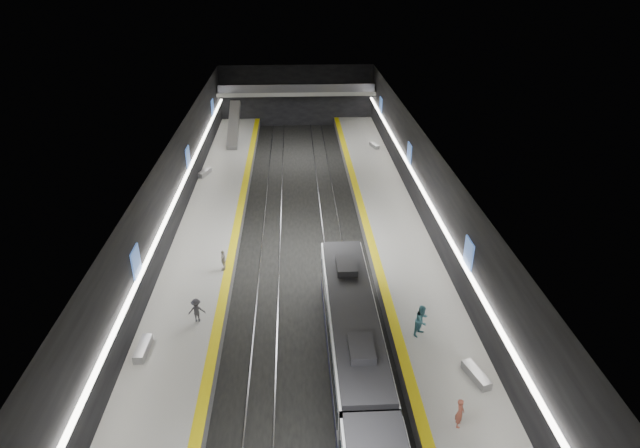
{
  "coord_description": "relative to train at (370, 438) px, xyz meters",
  "views": [
    {
      "loc": [
        -0.47,
        -35.43,
        20.98
      ],
      "look_at": [
        1.39,
        1.26,
        2.2
      ],
      "focal_mm": 30.0,
      "sensor_mm": 36.0,
      "label": 1
    }
  ],
  "objects": [
    {
      "name": "ground",
      "position": [
        -2.5,
        19.2,
        -2.2
      ],
      "size": [
        70.0,
        70.0,
        0.0
      ],
      "primitive_type": "plane",
      "color": "black",
      "rests_on": "ground"
    },
    {
      "name": "ceiling",
      "position": [
        -2.5,
        19.2,
        5.8
      ],
      "size": [
        20.0,
        70.0,
        0.04
      ],
      "primitive_type": "cube",
      "rotation": [
        3.14,
        0.0,
        0.0
      ],
      "color": "beige",
      "rests_on": "wall_left"
    },
    {
      "name": "wall_left",
      "position": [
        -12.5,
        19.2,
        1.8
      ],
      "size": [
        0.04,
        70.0,
        8.0
      ],
      "primitive_type": "cube",
      "color": "black",
      "rests_on": "ground"
    },
    {
      "name": "wall_right",
      "position": [
        7.5,
        19.2,
        1.8
      ],
      "size": [
        0.04,
        70.0,
        8.0
      ],
      "primitive_type": "cube",
      "color": "black",
      "rests_on": "ground"
    },
    {
      "name": "wall_back",
      "position": [
        -2.5,
        54.2,
        1.8
      ],
      "size": [
        20.0,
        0.04,
        8.0
      ],
      "primitive_type": "cube",
      "color": "black",
      "rests_on": "ground"
    },
    {
      "name": "platform_left",
      "position": [
        -10.0,
        19.2,
        -1.7
      ],
      "size": [
        5.0,
        70.0,
        1.0
      ],
      "primitive_type": "cube",
      "color": "slate",
      "rests_on": "ground"
    },
    {
      "name": "tile_surface_left",
      "position": [
        -10.0,
        19.2,
        -1.19
      ],
      "size": [
        5.0,
        70.0,
        0.02
      ],
      "primitive_type": "cube",
      "color": "#A0A19C",
      "rests_on": "platform_left"
    },
    {
      "name": "tactile_strip_left",
      "position": [
        -7.8,
        19.2,
        -1.18
      ],
      "size": [
        0.6,
        70.0,
        0.02
      ],
      "primitive_type": "cube",
      "color": "yellow",
      "rests_on": "platform_left"
    },
    {
      "name": "platform_right",
      "position": [
        5.0,
        19.2,
        -1.7
      ],
      "size": [
        5.0,
        70.0,
        1.0
      ],
      "primitive_type": "cube",
      "color": "slate",
      "rests_on": "ground"
    },
    {
      "name": "tile_surface_right",
      "position": [
        5.0,
        19.2,
        -1.19
      ],
      "size": [
        5.0,
        70.0,
        0.02
      ],
      "primitive_type": "cube",
      "color": "#A0A19C",
      "rests_on": "platform_right"
    },
    {
      "name": "tactile_strip_right",
      "position": [
        2.8,
        19.2,
        -1.18
      ],
      "size": [
        0.6,
        70.0,
        0.02
      ],
      "primitive_type": "cube",
      "color": "yellow",
      "rests_on": "platform_right"
    },
    {
      "name": "rails",
      "position": [
        -2.5,
        19.2,
        -2.14
      ],
      "size": [
        6.52,
        70.0,
        0.12
      ],
      "color": "gray",
      "rests_on": "ground"
    },
    {
      "name": "train",
      "position": [
        0.0,
        0.0,
        0.0
      ],
      "size": [
        2.69,
        29.66,
        3.6
      ],
      "color": "#0F1037",
      "rests_on": "ground"
    },
    {
      "name": "ad_posters",
      "position": [
        -2.5,
        20.2,
        2.3
      ],
      "size": [
        19.94,
        53.5,
        2.2
      ],
      "color": "#395EAD",
      "rests_on": "wall_left"
    },
    {
      "name": "cove_light_left",
      "position": [
        -12.3,
        19.2,
        1.6
      ],
      "size": [
        0.25,
        68.6,
        0.12
      ],
      "primitive_type": "cube",
      "color": "white",
      "rests_on": "wall_left"
    },
    {
      "name": "cove_light_right",
      "position": [
        7.3,
        19.2,
        1.6
      ],
      "size": [
        0.25,
        68.6,
        0.12
      ],
      "primitive_type": "cube",
      "color": "white",
      "rests_on": "wall_right"
    },
    {
      "name": "mezzanine_bridge",
      "position": [
        -2.5,
        52.12,
        2.84
      ],
      "size": [
        20.0,
        3.0,
        1.5
      ],
      "color": "gray",
      "rests_on": "wall_left"
    },
    {
      "name": "escalator",
      "position": [
        -10.0,
        45.2,
        0.7
      ],
      "size": [
        1.2,
        7.5,
        3.92
      ],
      "primitive_type": "cube",
      "rotation": [
        0.44,
        0.0,
        0.0
      ],
      "color": "#99999E",
      "rests_on": "platform_left"
    },
    {
      "name": "bench_left_near",
      "position": [
        -11.65,
        7.54,
        -0.95
      ],
      "size": [
        0.64,
        2.07,
        0.5
      ],
      "primitive_type": "cube",
      "rotation": [
        0.0,
        0.0,
        -0.03
      ],
      "color": "#99999E",
      "rests_on": "platform_left"
    },
    {
      "name": "bench_left_far",
      "position": [
        -12.0,
        34.13,
        -0.95
      ],
      "size": [
        1.22,
        2.13,
        0.5
      ],
      "primitive_type": "cube",
      "rotation": [
        0.0,
        0.0,
        -0.34
      ],
      "color": "#99999E",
      "rests_on": "platform_left"
    },
    {
      "name": "bench_right_near",
      "position": [
        6.26,
        4.56,
        -0.95
      ],
      "size": [
        1.11,
        2.09,
        0.49
      ],
      "primitive_type": "cube",
      "rotation": [
        0.0,
        0.0,
        0.29
      ],
      "color": "#99999E",
      "rests_on": "platform_right"
    },
    {
      "name": "bench_right_far",
      "position": [
        6.18,
        41.76,
        -0.98
      ],
      "size": [
        0.97,
        1.8,
        0.42
      ],
      "primitive_type": "cube",
      "rotation": [
        0.0,
        0.0,
        0.3
      ],
      "color": "#99999E",
      "rests_on": "platform_right"
    },
    {
      "name": "passenger_right_a",
      "position": [
        4.46,
        1.55,
        -0.4
      ],
      "size": [
        0.54,
        0.67,
        1.59
      ],
      "primitive_type": "imported",
      "rotation": [
        0.0,
        0.0,
        1.27
      ],
      "color": "#AB5340",
      "rests_on": "platform_right"
    },
    {
      "name": "passenger_right_b",
      "position": [
        4.16,
        8.33,
        -0.21
      ],
      "size": [
        1.21,
        1.2,
        1.98
      ],
      "primitive_type": "imported",
      "rotation": [
        0.0,
        0.0,
        0.75
      ],
      "color": "teal",
      "rests_on": "platform_right"
    },
    {
      "name": "passenger_left_a",
      "position": [
        -8.09,
        16.09,
        -0.42
      ],
      "size": [
        0.43,
        0.93,
        1.55
      ],
      "primitive_type": "imported",
      "rotation": [
        0.0,
        0.0,
        -1.63
      ],
      "color": "silver",
      "rests_on": "platform_left"
    },
    {
      "name": "passenger_left_b",
      "position": [
        -9.05,
        10.26,
        -0.42
      ],
      "size": [
        1.05,
        0.65,
        1.56
      ],
      "primitive_type": "imported",
      "rotation": [
        0.0,
        0.0,
        3.22
      ],
      "color": "#3A3940",
      "rests_on": "platform_left"
    }
  ]
}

